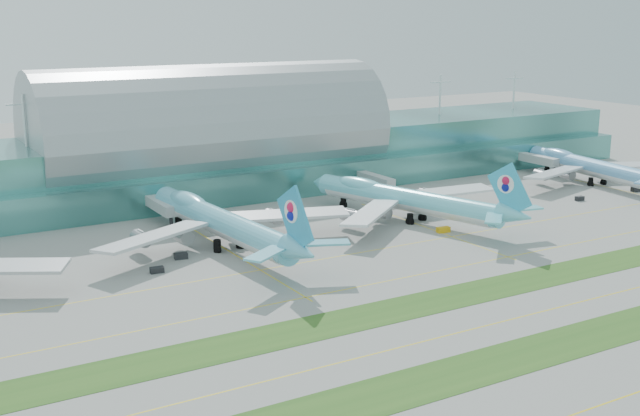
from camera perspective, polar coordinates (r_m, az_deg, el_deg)
ground at (r=173.39m, az=9.30°, el=-6.59°), size 700.00×700.00×0.00m
terminal at (r=277.83m, az=-7.75°, el=4.14°), size 340.00×69.10×36.00m
grass_strip_near at (r=154.53m, az=16.00°, el=-9.52°), size 420.00×12.00×0.08m
grass_strip_far at (r=174.81m, az=8.88°, el=-6.39°), size 420.00×12.00×0.08m
taxiline_b at (r=163.64m, az=12.45°, el=-7.99°), size 420.00×0.35×0.01m
taxiline_c at (r=186.72m, az=5.78°, el=-4.99°), size 420.00×0.35×0.01m
taxiline_d at (r=203.98m, az=2.14°, el=-3.31°), size 420.00×0.35×0.01m
airliner_b at (r=211.09m, az=-7.18°, el=-0.85°), size 72.69×82.76×22.76m
airliner_c at (r=237.87m, az=6.03°, el=0.73°), size 65.95×76.41×21.50m
airliner_d at (r=304.60m, az=18.64°, el=2.87°), size 65.41×74.70×20.56m
gse_c at (r=193.24m, az=-11.52°, el=-4.34°), size 3.34×1.92×1.44m
gse_d at (r=203.07m, az=-9.86°, el=-3.38°), size 3.61×2.58×1.44m
gse_e at (r=226.59m, az=8.76°, el=-1.54°), size 3.91×2.21×1.53m
gse_f at (r=253.19m, az=11.57°, el=-0.06°), size 3.43×2.44×1.48m
gse_g at (r=275.50m, az=17.98°, el=0.65°), size 2.98×1.84×1.45m
gse_h at (r=296.54m, az=21.58°, el=1.26°), size 3.96×2.16×1.59m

